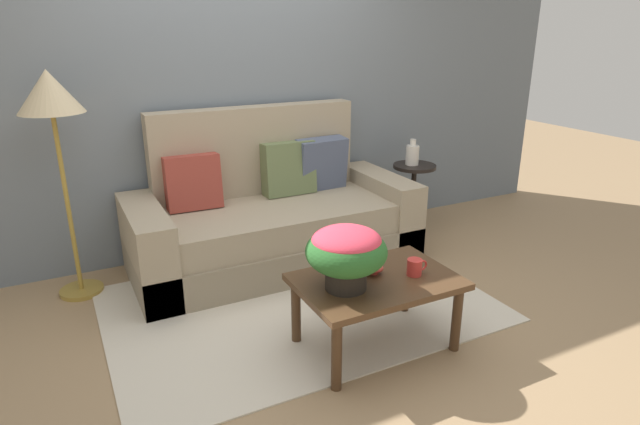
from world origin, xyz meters
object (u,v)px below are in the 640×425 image
object	(u,v)px
floor_lamp	(51,107)
coffee_mug	(415,267)
coffee_table	(376,288)
potted_plant	(346,251)
table_vase	(412,154)
snack_bowl	(374,268)
couch	(272,219)
side_table	(413,185)

from	to	relation	value
floor_lamp	coffee_mug	size ratio (longest dim) A/B	11.65
floor_lamp	coffee_mug	xyz separation A→B (m)	(1.67, -1.53, -0.80)
coffee_table	potted_plant	size ratio (longest dim) A/B	2.05
floor_lamp	table_vase	xyz separation A→B (m)	(2.73, -0.04, -0.59)
snack_bowl	table_vase	distance (m)	1.88
couch	snack_bowl	world-z (taller)	couch
couch	side_table	size ratio (longest dim) A/B	3.54
potted_plant	snack_bowl	size ratio (longest dim) A/B	3.84
side_table	potted_plant	world-z (taller)	potted_plant
side_table	table_vase	distance (m)	0.28
floor_lamp	coffee_table	bearing A→B (deg)	-45.35
couch	table_vase	xyz separation A→B (m)	(1.35, 0.07, 0.35)
side_table	couch	bearing A→B (deg)	-177.85
couch	table_vase	bearing A→B (deg)	2.87
couch	potted_plant	world-z (taller)	couch
couch	potted_plant	distance (m)	1.42
couch	floor_lamp	xyz separation A→B (m)	(-1.39, 0.10, 0.93)
coffee_table	coffee_mug	world-z (taller)	coffee_mug
table_vase	floor_lamp	bearing A→B (deg)	179.24
floor_lamp	table_vase	distance (m)	2.80
coffee_table	potted_plant	distance (m)	0.35
snack_bowl	table_vase	bearing A→B (deg)	47.37
coffee_mug	table_vase	bearing A→B (deg)	54.44
side_table	floor_lamp	size ratio (longest dim) A/B	0.40
potted_plant	table_vase	world-z (taller)	table_vase
floor_lamp	potted_plant	world-z (taller)	floor_lamp
coffee_table	table_vase	xyz separation A→B (m)	(1.28, 1.43, 0.32)
snack_bowl	couch	bearing A→B (deg)	93.77
coffee_table	coffee_mug	bearing A→B (deg)	-14.62
potted_plant	snack_bowl	xyz separation A→B (m)	(0.23, 0.08, -0.18)
coffee_mug	potted_plant	bearing A→B (deg)	174.90
coffee_table	floor_lamp	size ratio (longest dim) A/B	0.59
side_table	coffee_table	bearing A→B (deg)	-132.52
coffee_table	coffee_mug	size ratio (longest dim) A/B	6.85
table_vase	potted_plant	bearing A→B (deg)	-135.71
coffee_table	side_table	size ratio (longest dim) A/B	1.47
couch	table_vase	world-z (taller)	couch
coffee_mug	coffee_table	bearing A→B (deg)	165.38
potted_plant	side_table	bearing A→B (deg)	43.59
potted_plant	floor_lamp	bearing A→B (deg)	129.89
coffee_table	table_vase	distance (m)	1.95
side_table	table_vase	size ratio (longest dim) A/B	2.67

